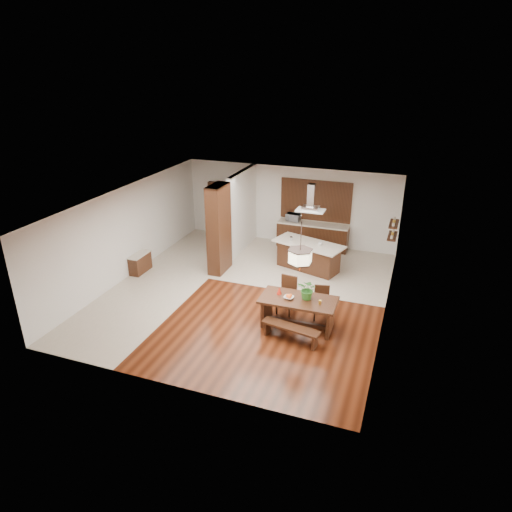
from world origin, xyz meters
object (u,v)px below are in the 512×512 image
at_px(dining_table, 298,306).
at_px(range_hood, 311,198).
at_px(dining_chair_left, 286,296).
at_px(pendant_lantern, 301,247).
at_px(dining_chair_right, 321,303).
at_px(microwave, 293,217).
at_px(kitchen_island, 308,256).
at_px(dining_bench, 290,333).
at_px(hallway_console, 140,263).
at_px(fruit_bowl, 289,298).
at_px(foliage_plant, 308,289).
at_px(island_cup, 320,244).

xyz_separation_m(dining_table, range_hood, (-0.61, 3.59, 1.87)).
relative_size(dining_chair_left, pendant_lantern, 0.80).
distance_m(dining_chair_left, dining_chair_right, 0.98).
height_order(dining_chair_right, microwave, microwave).
bearing_deg(range_hood, kitchen_island, -90.00).
bearing_deg(range_hood, dining_chair_right, -69.87).
bearing_deg(dining_table, microwave, 107.00).
height_order(dining_table, range_hood, range_hood).
distance_m(dining_table, dining_bench, 0.81).
bearing_deg(hallway_console, fruit_bowl, -15.88).
bearing_deg(fruit_bowl, dining_chair_left, 111.27).
xyz_separation_m(dining_chair_right, range_hood, (-1.09, 2.98, 2.01)).
bearing_deg(foliage_plant, dining_table, -160.21).
bearing_deg(dining_chair_right, dining_table, -140.28).
bearing_deg(microwave, dining_bench, -70.78).
relative_size(dining_bench, microwave, 2.91).
distance_m(dining_table, foliage_plant, 0.54).
distance_m(range_hood, microwave, 2.61).
bearing_deg(dining_chair_left, pendant_lantern, -43.70).
relative_size(dining_chair_left, foliage_plant, 1.93).
bearing_deg(pendant_lantern, dining_bench, -89.29).
relative_size(pendant_lantern, island_cup, 10.69).
bearing_deg(range_hood, dining_bench, -81.77).
bearing_deg(dining_table, island_cup, 93.60).
height_order(dining_bench, kitchen_island, kitchen_island).
bearing_deg(microwave, fruit_bowl, -71.49).
bearing_deg(hallway_console, dining_table, -14.60).
bearing_deg(foliage_plant, dining_chair_left, 144.30).
bearing_deg(range_hood, foliage_plant, -76.70).
xyz_separation_m(dining_table, dining_bench, (0.01, -0.71, -0.39)).
distance_m(dining_chair_right, fruit_bowl, 1.06).
bearing_deg(foliage_plant, dining_bench, -104.92).
distance_m(dining_table, dining_chair_right, 0.79).
distance_m(dining_bench, foliage_plant, 1.19).
bearing_deg(dining_bench, island_cup, 93.12).
height_order(fruit_bowl, kitchen_island, kitchen_island).
bearing_deg(hallway_console, foliage_plant, -13.37).
height_order(pendant_lantern, foliage_plant, pendant_lantern).
distance_m(dining_bench, fruit_bowl, 0.93).
bearing_deg(microwave, dining_chair_right, -62.23).
bearing_deg(range_hood, dining_table, -80.32).
height_order(dining_table, foliage_plant, foliage_plant).
height_order(hallway_console, island_cup, island_cup).
distance_m(foliage_plant, range_hood, 3.86).
distance_m(pendant_lantern, kitchen_island, 4.04).
bearing_deg(fruit_bowl, microwave, 104.53).
relative_size(foliage_plant, range_hood, 0.60).
height_order(dining_table, kitchen_island, kitchen_island).
xyz_separation_m(dining_table, fruit_bowl, (-0.24, -0.07, 0.25)).
distance_m(pendant_lantern, fruit_bowl, 1.42).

